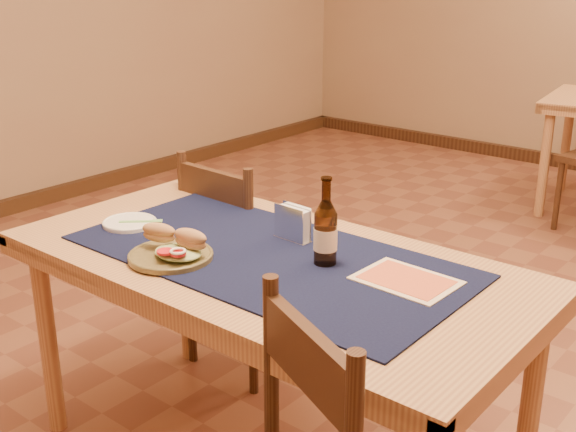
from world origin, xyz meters
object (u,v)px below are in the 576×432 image
Objects in this scene: beer_bottle at (326,232)px; napkin_holder at (293,224)px; chair_main_far at (244,258)px; main_table at (267,282)px; sandwich_plate at (173,250)px.

beer_bottle reaches higher than napkin_holder.
chair_main_far is 6.98× the size of napkin_holder.
chair_main_far is at bearing 148.91° from napkin_holder.
chair_main_far is at bearing 138.92° from main_table.
beer_bottle is (0.36, 0.25, 0.07)m from sandwich_plate.
main_table is 6.22× the size of beer_bottle.
main_table is at bearing -160.77° from beer_bottle.
napkin_holder is (-0.02, 0.14, 0.14)m from main_table.
main_table is 6.42× the size of sandwich_plate.
chair_main_far is (-0.50, 0.43, -0.20)m from main_table.
chair_main_far is 3.61× the size of sandwich_plate.
beer_bottle is 2.00× the size of napkin_holder.
beer_bottle is at bearing 19.23° from main_table.
napkin_holder reaches higher than main_table.
sandwich_plate is at bearing -144.93° from beer_bottle.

